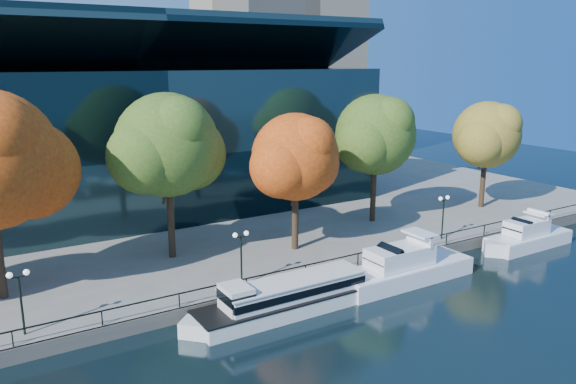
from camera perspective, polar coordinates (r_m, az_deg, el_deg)
ground at (r=40.70m, az=4.35°, el=-11.39°), size 160.00×160.00×0.00m
promenade at (r=71.63m, az=-12.95°, el=-0.35°), size 90.00×67.08×1.00m
railing at (r=42.41m, az=1.80°, el=-7.47°), size 88.20×0.08×0.99m
convention_building at (r=64.70m, az=-15.35°, el=5.30°), size 50.00×24.57×21.43m
tour_boat at (r=38.94m, az=-0.42°, el=-10.63°), size 14.62×3.26×2.77m
cruiser_near at (r=44.81m, az=11.29°, el=-7.61°), size 13.11×3.38×3.80m
cruiser_far at (r=56.35m, az=23.00°, el=-4.19°), size 10.34×2.87×3.38m
tree_2 at (r=45.75m, az=-11.94°, el=4.47°), size 10.42×8.55×13.53m
tree_3 at (r=46.97m, az=0.93°, el=3.39°), size 9.20×7.54×11.74m
tree_4 at (r=56.14m, az=9.02°, el=5.60°), size 9.92×8.14×12.77m
tree_5 at (r=64.81m, az=19.64°, el=5.37°), size 9.02×7.40×11.67m
lamp_0 at (r=36.78m, az=-25.62°, el=-8.76°), size 1.26×0.36×4.03m
lamp_1 at (r=40.50m, az=-4.80°, el=-5.46°), size 1.26×0.36×4.03m
lamp_2 at (r=52.57m, az=15.52°, el=-1.51°), size 1.26×0.36×4.03m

